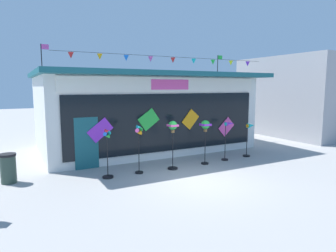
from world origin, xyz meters
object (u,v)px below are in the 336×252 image
Objects in this scene: wind_spinner_center_right at (205,129)px; trash_bin at (8,168)px; wind_spinner_far_left at (108,153)px; wind_spinner_center_left at (173,133)px; wind_spinner_left at (139,142)px; kite_shop_building at (143,110)px; wind_spinner_right at (228,133)px; wind_spinner_far_right at (250,133)px.

wind_spinner_center_right is 7.23m from trash_bin.
wind_spinner_far_left is at bearing -18.46° from trash_bin.
wind_spinner_center_right is at bearing 1.09° from wind_spinner_center_left.
wind_spinner_far_left is 0.96× the size of wind_spinner_left.
kite_shop_building reaches higher than wind_spinner_center_left.
wind_spinner_center_left is at bearing -178.91° from wind_spinner_center_right.
wind_spinner_center_right is 1.33m from wind_spinner_right.
wind_spinner_far_left is 4.09m from wind_spinner_center_right.
wind_spinner_center_left is 1.12× the size of wind_spinner_right.
wind_spinner_center_left is 5.74m from trash_bin.
wind_spinner_center_right is at bearing -8.46° from trash_bin.
wind_spinner_center_right is 1.09× the size of wind_spinner_right.
trash_bin is (-6.30, -3.40, -1.42)m from kite_shop_building.
kite_shop_building is 5.60× the size of wind_spinner_center_left.
wind_spinner_center_right is at bearing -174.71° from wind_spinner_right.
wind_spinner_far_left is at bearing 179.78° from wind_spinner_left.
wind_spinner_center_left is (2.53, -0.07, 0.55)m from wind_spinner_far_left.
wind_spinner_right reaches higher than wind_spinner_far_right.
kite_shop_building is at bearing 128.72° from wind_spinner_far_right.
wind_spinner_center_left is 1.52m from wind_spinner_center_right.
wind_spinner_right is (2.09, -4.33, -0.75)m from kite_shop_building.
wind_spinner_far_right is (4.13, 0.25, -0.34)m from wind_spinner_center_left.
kite_shop_building is 6.92× the size of wind_spinner_far_right.
wind_spinner_far_right is at bearing 1.89° from wind_spinner_left.
trash_bin is (-8.38, 0.93, -0.68)m from wind_spinner_right.
wind_spinner_left is at bearing -178.11° from wind_spinner_far_right.
wind_spinner_center_right is 2.64m from wind_spinner_far_right.
wind_spinner_far_left reaches higher than wind_spinner_far_right.
wind_spinner_center_right reaches higher than trash_bin.
wind_spinner_far_right is 1.54× the size of trash_bin.
wind_spinner_right reaches higher than trash_bin.
wind_spinner_left is 5.49m from wind_spinner_far_right.
wind_spinner_center_left reaches higher than trash_bin.
trash_bin is at bearing -151.63° from kite_shop_building.
wind_spinner_left is 1.08× the size of wind_spinner_right.
wind_spinner_left reaches higher than wind_spinner_right.
wind_spinner_far_right is at bearing 3.41° from wind_spinner_center_left.
trash_bin is (-4.21, 1.02, -0.69)m from wind_spinner_left.
wind_spinner_far_left is 0.95× the size of wind_spinner_center_right.
wind_spinner_left is at bearing -178.85° from wind_spinner_right.
wind_spinner_center_left is at bearing -99.26° from kite_shop_building.
kite_shop_building reaches higher than wind_spinner_far_right.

